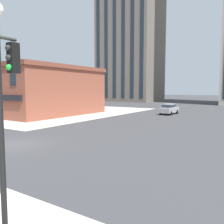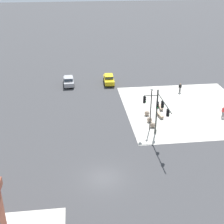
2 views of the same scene
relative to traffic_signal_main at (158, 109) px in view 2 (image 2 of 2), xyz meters
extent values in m
plane|color=#38383A|center=(-7.74, 7.61, -4.14)|extent=(320.00, 320.00, 0.00)
cube|color=#B7B2A8|center=(8.26, -6.89, -4.14)|extent=(20.00, 19.00, 0.02)
cylinder|color=#383D38|center=(1.18, -0.21, -3.89)|extent=(0.32, 0.32, 0.50)
cylinder|color=#383D38|center=(1.18, -0.21, -1.01)|extent=(0.20, 0.20, 6.24)
cylinder|color=#383D38|center=(-1.85, -0.21, 1.67)|extent=(6.06, 0.12, 0.12)
cylinder|color=#383D38|center=(1.18, 0.69, 1.37)|extent=(0.11, 1.80, 0.11)
cube|color=black|center=(-1.15, -0.21, 1.12)|extent=(0.28, 0.28, 0.90)
sphere|color=#282828|center=(-1.15, -0.37, 1.40)|extent=(0.18, 0.18, 0.18)
sphere|color=#282828|center=(-1.15, -0.37, 1.12)|extent=(0.18, 0.18, 0.18)
sphere|color=green|center=(-1.15, -0.37, 0.84)|extent=(0.18, 0.18, 0.18)
cube|color=black|center=(-3.48, -0.21, 1.12)|extent=(0.28, 0.28, 0.90)
sphere|color=#282828|center=(-3.48, -0.37, 1.40)|extent=(0.18, 0.18, 0.18)
sphere|color=#282828|center=(-3.48, -0.37, 1.12)|extent=(0.18, 0.18, 0.18)
sphere|color=green|center=(-3.48, -0.37, 0.84)|extent=(0.18, 0.18, 0.18)
cube|color=black|center=(0.98, -0.21, 0.07)|extent=(0.28, 0.28, 0.90)
sphere|color=#282828|center=(0.82, -0.21, 0.35)|extent=(0.18, 0.18, 0.18)
sphere|color=#282828|center=(0.82, -0.21, 0.07)|extent=(0.18, 0.18, 0.18)
sphere|color=green|center=(0.82, -0.21, -0.21)|extent=(0.18, 0.18, 0.18)
cube|color=black|center=(1.18, 1.49, 0.82)|extent=(0.28, 0.28, 0.90)
sphere|color=#282828|center=(1.18, 1.33, 1.10)|extent=(0.18, 0.18, 0.18)
sphere|color=#282828|center=(1.18, 1.33, 0.82)|extent=(0.18, 0.18, 0.18)
sphere|color=green|center=(1.18, 1.33, 0.54)|extent=(0.18, 0.18, 0.18)
sphere|color=gray|center=(2.82, -0.26, -3.76)|extent=(0.75, 0.75, 0.75)
sphere|color=gray|center=(4.43, -0.18, -3.76)|extent=(0.75, 0.75, 0.75)
sphere|color=gray|center=(6.55, -0.27, -3.76)|extent=(0.75, 0.75, 0.75)
cube|color=tan|center=(5.82, -2.10, -3.70)|extent=(1.85, 0.70, 0.10)
cube|color=gray|center=(5.13, -2.19, -3.94)|extent=(0.29, 0.44, 0.39)
cube|color=gray|center=(6.52, -2.02, -3.94)|extent=(0.29, 0.44, 0.39)
cube|color=tan|center=(8.51, -2.92, -3.70)|extent=(1.83, 0.63, 0.10)
cube|color=gray|center=(7.81, -2.86, -3.94)|extent=(0.27, 0.43, 0.39)
cube|color=gray|center=(9.21, -2.98, -3.94)|extent=(0.27, 0.43, 0.39)
cylinder|color=black|center=(4.60, -11.14, -3.70)|extent=(0.13, 0.13, 0.87)
cylinder|color=black|center=(4.52, -11.31, -3.70)|extent=(0.13, 0.13, 0.87)
cube|color=red|center=(4.56, -11.22, -2.95)|extent=(0.33, 0.39, 0.62)
cylinder|color=red|center=(4.66, -11.02, -2.92)|extent=(0.09, 0.09, 0.59)
sphere|color=tan|center=(4.56, -11.22, -2.49)|extent=(0.24, 0.24, 0.24)
cylinder|color=#333333|center=(14.78, -8.05, -3.71)|extent=(0.13, 0.13, 0.85)
cylinder|color=#333333|center=(14.78, -7.87, -3.71)|extent=(0.13, 0.13, 0.85)
cube|color=black|center=(14.78, -7.96, -2.98)|extent=(0.20, 0.34, 0.60)
cylinder|color=black|center=(14.78, -8.19, -2.95)|extent=(0.09, 0.09, 0.57)
cylinder|color=black|center=(14.78, -7.73, -2.95)|extent=(0.09, 0.09, 0.57)
sphere|color=#997051|center=(14.78, -7.96, -2.54)|extent=(0.23, 0.23, 0.23)
cylinder|color=black|center=(2.26, 0.31, -1.29)|extent=(0.14, 0.14, 5.69)
sphere|color=white|center=(2.26, 0.31, 1.73)|extent=(0.36, 0.36, 0.36)
cube|color=gold|center=(20.67, 3.85, -3.44)|extent=(4.46, 1.92, 0.76)
cube|color=gold|center=(20.82, 3.85, -2.76)|extent=(2.16, 1.57, 0.60)
cube|color=#232D38|center=(20.82, 3.85, -2.76)|extent=(2.25, 1.61, 0.40)
cylinder|color=black|center=(19.28, 3.06, -3.82)|extent=(0.65, 0.24, 0.64)
cylinder|color=black|center=(19.34, 4.74, -3.82)|extent=(0.65, 0.24, 0.64)
cylinder|color=black|center=(22.00, 2.97, -3.82)|extent=(0.65, 0.24, 0.64)
cylinder|color=black|center=(22.06, 4.64, -3.82)|extent=(0.65, 0.24, 0.64)
cube|color=#99999E|center=(20.74, 11.33, -3.44)|extent=(4.46, 1.90, 0.76)
cube|color=#99999E|center=(20.59, 11.32, -2.76)|extent=(2.16, 1.56, 0.60)
cube|color=#232D38|center=(20.59, 11.32, -2.76)|extent=(2.25, 1.60, 0.40)
cylinder|color=black|center=(22.07, 12.21, -3.82)|extent=(0.65, 0.24, 0.64)
cylinder|color=black|center=(22.13, 10.54, -3.82)|extent=(0.65, 0.24, 0.64)
cylinder|color=black|center=(19.34, 12.12, -3.82)|extent=(0.65, 0.24, 0.64)
cylinder|color=black|center=(19.40, 10.45, -3.82)|extent=(0.65, 0.24, 0.64)
camera|label=1|loc=(7.65, -3.08, -0.09)|focal=38.84mm
camera|label=2|loc=(-35.05, 10.05, 16.87)|focal=50.94mm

